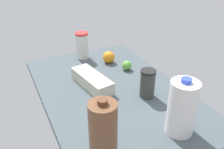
# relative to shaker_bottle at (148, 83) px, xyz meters

# --- Properties ---
(countertop) EXTENTS (1.20, 0.76, 0.03)m
(countertop) POSITION_rel_shaker_bottle_xyz_m (-0.14, -0.14, -0.09)
(countertop) COLOR #455056
(countertop) RESTS_ON ground
(shaker_bottle) EXTENTS (0.08, 0.08, 0.16)m
(shaker_bottle) POSITION_rel_shaker_bottle_xyz_m (0.00, 0.00, 0.00)
(shaker_bottle) COLOR #353833
(shaker_bottle) RESTS_ON countertop
(egg_carton) EXTENTS (0.32, 0.16, 0.07)m
(egg_carton) POSITION_rel_shaker_bottle_xyz_m (-0.22, -0.23, -0.04)
(egg_carton) COLOR beige
(egg_carton) RESTS_ON countertop
(tumbler_cup) EXTENTS (0.09, 0.09, 0.19)m
(tumbler_cup) POSITION_rel_shaker_bottle_xyz_m (-0.63, -0.14, 0.02)
(tumbler_cup) COLOR silver
(tumbler_cup) RESTS_ON countertop
(milk_jug) EXTENTS (0.12, 0.12, 0.27)m
(milk_jug) POSITION_rel_shaker_bottle_xyz_m (0.30, -0.03, 0.05)
(milk_jug) COLOR white
(milk_jug) RESTS_ON countertop
(chocolate_milk_jug) EXTENTS (0.10, 0.10, 0.28)m
(chocolate_milk_jug) POSITION_rel_shaker_bottle_xyz_m (0.31, -0.39, 0.05)
(chocolate_milk_jug) COLOR brown
(chocolate_milk_jug) RESTS_ON countertop
(lime_loose) EXTENTS (0.06, 0.06, 0.06)m
(lime_loose) POSITION_rel_shaker_bottle_xyz_m (-0.32, 0.05, -0.05)
(lime_loose) COLOR #60AB3D
(lime_loose) RESTS_ON countertop
(orange_by_jug) EXTENTS (0.08, 0.08, 0.08)m
(orange_by_jug) POSITION_rel_shaker_bottle_xyz_m (-0.47, -0.01, -0.04)
(orange_by_jug) COLOR orange
(orange_by_jug) RESTS_ON countertop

